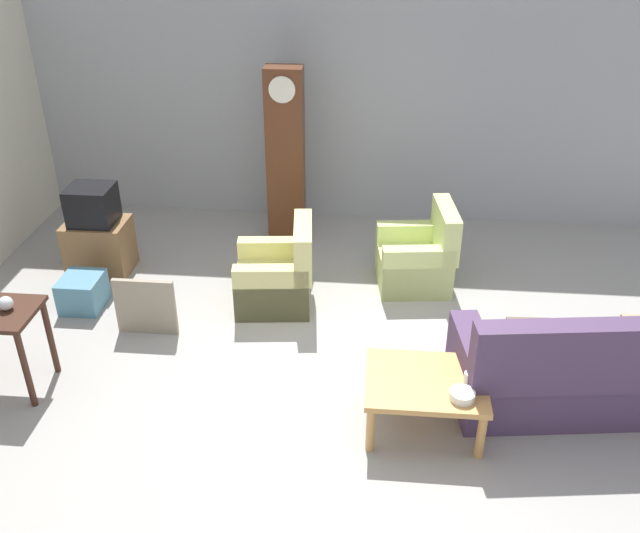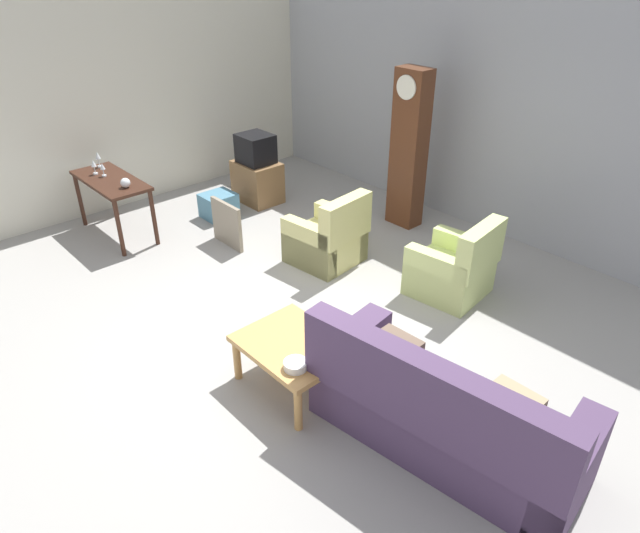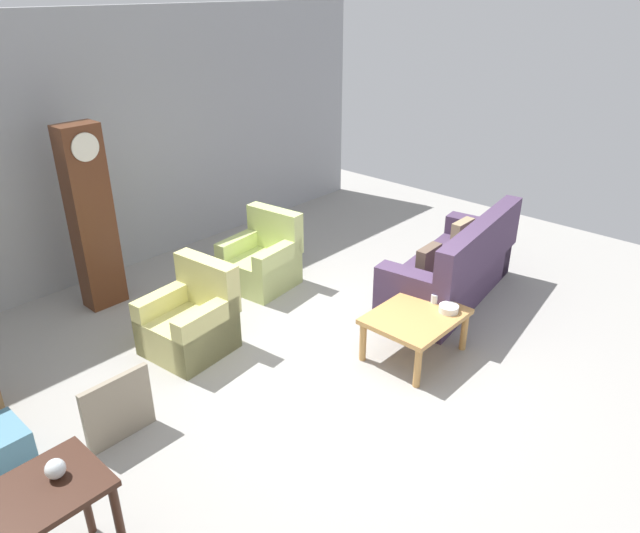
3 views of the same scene
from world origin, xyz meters
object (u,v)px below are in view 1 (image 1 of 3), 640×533
object	(u,v)px
grandfather_clock	(286,156)
cup_white_porcelain	(476,363)
tv_crt	(92,205)
framed_picture_leaning	(145,307)
glass_dome_cloche	(6,303)
coffee_table_wood	(425,386)
storage_box_blue	(83,292)
tv_stand_cabinet	(100,246)
cup_blue_rimmed	(469,377)
bowl_white_stacked	(462,395)
couch_floral	(583,372)
armchair_olive_far	(418,259)
armchair_olive_near	(278,278)

from	to	relation	value
grandfather_clock	cup_white_porcelain	world-z (taller)	grandfather_clock
grandfather_clock	tv_crt	size ratio (longest dim) A/B	4.41
framed_picture_leaning	glass_dome_cloche	bearing A→B (deg)	-133.44
coffee_table_wood	storage_box_blue	distance (m)	3.79
tv_crt	cup_white_porcelain	distance (m)	4.48
coffee_table_wood	glass_dome_cloche	size ratio (longest dim) A/B	7.87
framed_picture_leaning	tv_stand_cabinet	bearing A→B (deg)	127.66
grandfather_clock	tv_crt	world-z (taller)	grandfather_clock
cup_blue_rimmed	bowl_white_stacked	world-z (taller)	cup_blue_rimmed
couch_floral	grandfather_clock	bearing A→B (deg)	134.27
glass_dome_cloche	cup_blue_rimmed	xyz separation A→B (m)	(3.83, -0.21, -0.34)
storage_box_blue	framed_picture_leaning	bearing A→B (deg)	-26.30
grandfather_clock	tv_stand_cabinet	bearing A→B (deg)	-152.38
grandfather_clock	cup_blue_rimmed	bearing A→B (deg)	-60.36
glass_dome_cloche	cup_blue_rimmed	distance (m)	3.85
tv_crt	glass_dome_cloche	xyz separation A→B (m)	(0.06, -2.06, 0.04)
bowl_white_stacked	glass_dome_cloche	bearing A→B (deg)	173.71
armchair_olive_far	bowl_white_stacked	world-z (taller)	armchair_olive_far
armchair_olive_far	storage_box_blue	world-z (taller)	armchair_olive_far
coffee_table_wood	bowl_white_stacked	xyz separation A→B (m)	(0.26, -0.21, 0.10)
tv_stand_cabinet	bowl_white_stacked	world-z (taller)	tv_stand_cabinet
couch_floral	armchair_olive_near	xyz separation A→B (m)	(-2.77, 1.39, -0.05)
coffee_table_wood	storage_box_blue	bearing A→B (deg)	156.67
cup_white_porcelain	glass_dome_cloche	bearing A→B (deg)	179.77
storage_box_blue	couch_floral	bearing A→B (deg)	-13.35
armchair_olive_far	framed_picture_leaning	distance (m)	2.94
coffee_table_wood	grandfather_clock	world-z (taller)	grandfather_clock
couch_floral	tv_crt	distance (m)	5.26
armchair_olive_near	glass_dome_cloche	xyz separation A→B (m)	(-2.05, -1.54, 0.55)
armchair_olive_far	glass_dome_cloche	xyz separation A→B (m)	(-3.52, -2.08, 0.55)
tv_stand_cabinet	grandfather_clock	bearing A→B (deg)	27.62
storage_box_blue	bowl_white_stacked	world-z (taller)	bowl_white_stacked
tv_crt	cup_blue_rimmed	world-z (taller)	tv_crt
armchair_olive_far	cup_blue_rimmed	xyz separation A→B (m)	(0.31, -2.29, 0.21)
armchair_olive_near	tv_crt	distance (m)	2.23
tv_stand_cabinet	glass_dome_cloche	xyz separation A→B (m)	(0.06, -2.06, 0.55)
armchair_olive_far	grandfather_clock	bearing A→B (deg)	147.02
bowl_white_stacked	couch_floral	bearing A→B (deg)	28.11
tv_crt	bowl_white_stacked	world-z (taller)	tv_crt
tv_crt	armchair_olive_far	bearing A→B (deg)	0.36
glass_dome_cloche	armchair_olive_far	bearing A→B (deg)	30.56
armchair_olive_far	tv_stand_cabinet	xyz separation A→B (m)	(-3.59, -0.02, 0.00)
tv_crt	storage_box_blue	size ratio (longest dim) A/B	1.06
armchair_olive_far	tv_stand_cabinet	size ratio (longest dim) A/B	1.35
framed_picture_leaning	cup_white_porcelain	xyz separation A→B (m)	(3.06, -0.90, 0.21)
tv_stand_cabinet	bowl_white_stacked	bearing A→B (deg)	-32.89
grandfather_clock	tv_stand_cabinet	world-z (taller)	grandfather_clock
framed_picture_leaning	bowl_white_stacked	world-z (taller)	framed_picture_leaning
couch_floral	glass_dome_cloche	size ratio (longest dim) A/B	18.01
armchair_olive_far	tv_stand_cabinet	world-z (taller)	armchair_olive_far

